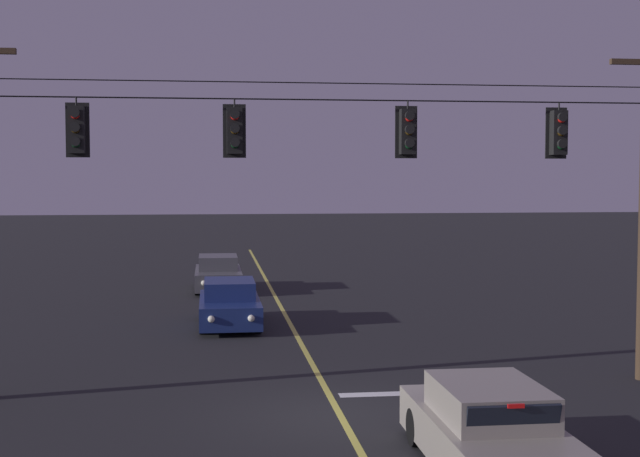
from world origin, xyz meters
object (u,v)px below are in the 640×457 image
Objects in this scene: traffic_light_right_inner at (559,133)px; car_oncoming_lead at (230,305)px; traffic_light_left_inner at (235,130)px; traffic_light_centre at (408,132)px; car_waiting_near_lane at (487,429)px; traffic_light_leftmost at (76,129)px; car_oncoming_trailing at (218,274)px.

traffic_light_right_inner is 11.90m from car_oncoming_lead.
traffic_light_left_inner is 0.28× the size of car_oncoming_lead.
traffic_light_centre reaches higher than car_oncoming_lead.
traffic_light_left_inner is 8.21m from car_waiting_near_lane.
traffic_light_right_inner is at bearing 0.00° from traffic_light_left_inner.
car_oncoming_lead is (3.26, 8.31, -4.86)m from traffic_light_leftmost.
car_oncoming_lead is at bearing 68.60° from traffic_light_leftmost.
car_oncoming_trailing is (2.99, 16.71, -4.86)m from traffic_light_leftmost.
traffic_light_centre is at bearing -76.91° from car_oncoming_trailing.
traffic_light_right_inner is at bearing -66.55° from car_oncoming_trailing.
car_waiting_near_lane is at bearing -55.94° from traffic_light_left_inner.
car_oncoming_lead is (-3.62, 8.31, -4.86)m from traffic_light_centre.
traffic_light_leftmost and traffic_light_left_inner have the same top height.
traffic_light_right_inner is (7.04, 0.00, 0.00)m from traffic_light_left_inner.
traffic_light_leftmost reaches higher than car_oncoming_trailing.
traffic_light_right_inner is 0.28× the size of car_oncoming_lead.
car_waiting_near_lane is 14.27m from car_oncoming_lead.
traffic_light_centre is 0.28× the size of car_oncoming_lead.
car_waiting_near_lane is (-3.34, -5.48, -4.86)m from traffic_light_right_inner.
traffic_light_left_inner is 1.00× the size of traffic_light_centre.
traffic_light_centre is at bearing -66.44° from car_oncoming_lead.
car_oncoming_lead is at bearing 113.56° from traffic_light_centre.
car_waiting_near_lane is (3.70, -5.48, -4.86)m from traffic_light_left_inner.
car_waiting_near_lane is 0.98× the size of car_oncoming_lead.
traffic_light_left_inner is 0.28× the size of car_waiting_near_lane.
traffic_light_left_inner reaches higher than car_oncoming_lead.
traffic_light_right_inner is 0.28× the size of car_oncoming_trailing.
car_oncoming_lead is at bearing 89.63° from traffic_light_left_inner.
car_waiting_near_lane is at bearing -121.33° from traffic_light_right_inner.
traffic_light_leftmost is 10.16m from car_oncoming_lead.
car_oncoming_trailing is at bearing 79.84° from traffic_light_leftmost.
traffic_light_centre is 3.36m from traffic_light_right_inner.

